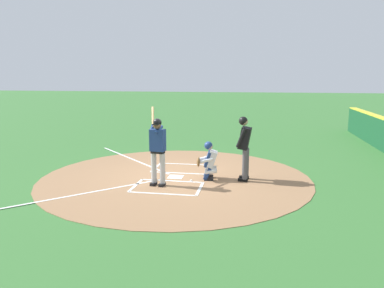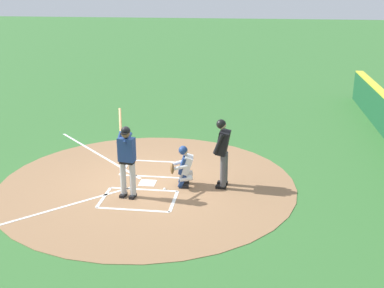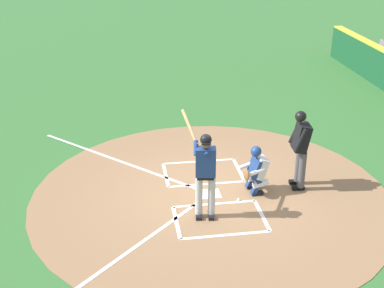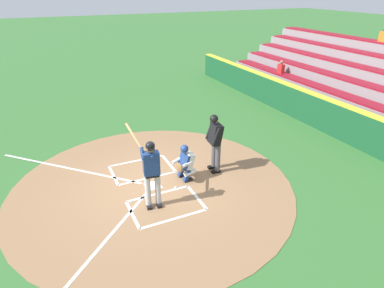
{
  "view_description": "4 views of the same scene",
  "coord_description": "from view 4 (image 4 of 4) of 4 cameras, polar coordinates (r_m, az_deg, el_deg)",
  "views": [
    {
      "loc": [
        -10.51,
        -2.36,
        3.0
      ],
      "look_at": [
        -0.31,
        -0.55,
        1.09
      ],
      "focal_mm": 34.69,
      "sensor_mm": 36.0,
      "label": 1
    },
    {
      "loc": [
        -11.87,
        -2.79,
        5.24
      ],
      "look_at": [
        -0.07,
        -1.23,
        1.21
      ],
      "focal_mm": 45.38,
      "sensor_mm": 36.0,
      "label": 2
    },
    {
      "loc": [
        -10.05,
        1.95,
        5.87
      ],
      "look_at": [
        0.16,
        0.4,
        1.19
      ],
      "focal_mm": 48.95,
      "sensor_mm": 36.0,
      "label": 3
    },
    {
      "loc": [
        -7.79,
        2.39,
        5.25
      ],
      "look_at": [
        -0.32,
        -1.1,
        1.26
      ],
      "focal_mm": 30.99,
      "sensor_mm": 36.0,
      "label": 4
    }
  ],
  "objects": [
    {
      "name": "home_plate_and_chalk",
      "position": [
        9.5,
        -11.82,
        -8.25
      ],
      "size": [
        7.93,
        4.91,
        0.01
      ],
      "color": "white",
      "rests_on": "dirt_circle"
    },
    {
      "name": "baseball",
      "position": [
        9.51,
        -2.81,
        -7.49
      ],
      "size": [
        0.07,
        0.07,
        0.07
      ],
      "primitive_type": "sphere",
      "color": "white",
      "rests_on": "ground"
    },
    {
      "name": "ground_plane",
      "position": [
        9.69,
        -6.74,
        -7.2
      ],
      "size": [
        120.0,
        120.0,
        0.0
      ],
      "primitive_type": "plane",
      "color": "#387033"
    },
    {
      "name": "plate_umpire",
      "position": [
        9.91,
        4.0,
        0.82
      ],
      "size": [
        0.6,
        0.45,
        1.86
      ],
      "color": "#4C4C51",
      "rests_on": "ground"
    },
    {
      "name": "backstop_wall",
      "position": [
        13.4,
        25.05,
        3.22
      ],
      "size": [
        22.0,
        0.36,
        1.31
      ],
      "color": "#19512D",
      "rests_on": "ground"
    },
    {
      "name": "dirt_circle",
      "position": [
        9.69,
        -6.75,
        -7.17
      ],
      "size": [
        8.0,
        8.0,
        0.01
      ],
      "primitive_type": "cylinder",
      "color": "#99704C",
      "rests_on": "ground"
    },
    {
      "name": "catcher",
      "position": [
        9.65,
        -1.18,
        -3.07
      ],
      "size": [
        0.64,
        0.62,
        1.13
      ],
      "color": "black",
      "rests_on": "ground"
    },
    {
      "name": "batter",
      "position": [
        8.31,
        -7.04,
        -4.39
      ],
      "size": [
        1.01,
        0.6,
        2.13
      ],
      "color": "#BCBCBC",
      "rests_on": "ground"
    }
  ]
}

